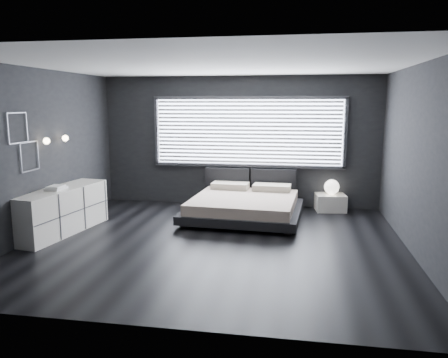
# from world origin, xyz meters

# --- Properties ---
(room) EXTENTS (6.04, 6.00, 2.80)m
(room) POSITION_xyz_m (0.00, 0.00, 1.40)
(room) COLOR black
(room) RESTS_ON ground
(window) EXTENTS (4.14, 0.09, 1.52)m
(window) POSITION_xyz_m (0.20, 2.70, 1.61)
(window) COLOR white
(window) RESTS_ON ground
(headboard) EXTENTS (1.96, 0.16, 0.52)m
(headboard) POSITION_xyz_m (0.27, 2.64, 0.57)
(headboard) COLOR black
(headboard) RESTS_ON ground
(sconce_near) EXTENTS (0.18, 0.11, 0.11)m
(sconce_near) POSITION_xyz_m (-2.88, 0.05, 1.60)
(sconce_near) COLOR silver
(sconce_near) RESTS_ON ground
(sconce_far) EXTENTS (0.18, 0.11, 0.11)m
(sconce_far) POSITION_xyz_m (-2.88, 0.65, 1.60)
(sconce_far) COLOR silver
(sconce_far) RESTS_ON ground
(wall_art_upper) EXTENTS (0.01, 0.48, 0.48)m
(wall_art_upper) POSITION_xyz_m (-2.98, -0.55, 1.85)
(wall_art_upper) COLOR #47474C
(wall_art_upper) RESTS_ON ground
(wall_art_lower) EXTENTS (0.01, 0.48, 0.48)m
(wall_art_lower) POSITION_xyz_m (-2.98, -0.30, 1.38)
(wall_art_lower) COLOR #47474C
(wall_art_lower) RESTS_ON ground
(bed) EXTENTS (2.29, 2.20, 0.56)m
(bed) POSITION_xyz_m (0.28, 1.59, 0.26)
(bed) COLOR black
(bed) RESTS_ON ground
(nightstand) EXTENTS (0.66, 0.57, 0.35)m
(nightstand) POSITION_xyz_m (1.98, 2.50, 0.17)
(nightstand) COLOR white
(nightstand) RESTS_ON ground
(orb_lamp) EXTENTS (0.31, 0.31, 0.31)m
(orb_lamp) POSITION_xyz_m (1.99, 2.52, 0.50)
(orb_lamp) COLOR white
(orb_lamp) RESTS_ON nightstand
(dresser) EXTENTS (0.84, 2.02, 0.78)m
(dresser) POSITION_xyz_m (-2.73, 0.11, 0.39)
(dresser) COLOR white
(dresser) RESTS_ON ground
(book_stack) EXTENTS (0.28, 0.35, 0.07)m
(book_stack) POSITION_xyz_m (-2.73, -0.00, 0.82)
(book_stack) COLOR silver
(book_stack) RESTS_ON dresser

